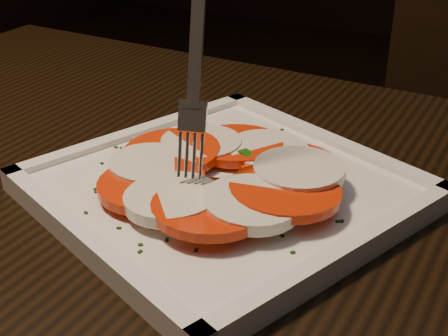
{
  "coord_description": "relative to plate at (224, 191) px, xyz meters",
  "views": [
    {
      "loc": [
        0.06,
        -0.62,
        1.03
      ],
      "look_at": [
        -0.15,
        -0.21,
        0.78
      ],
      "focal_mm": 50.0,
      "sensor_mm": 36.0,
      "label": 1
    }
  ],
  "objects": [
    {
      "name": "caprese_salad",
      "position": [
        0.0,
        -0.0,
        0.02
      ],
      "size": [
        0.24,
        0.25,
        0.02
      ],
      "color": "red",
      "rests_on": "plate"
    },
    {
      "name": "plate",
      "position": [
        0.0,
        0.0,
        0.0
      ],
      "size": [
        0.37,
        0.37,
        0.01
      ],
      "primitive_type": "cube",
      "rotation": [
        0.0,
        0.0,
        -0.39
      ],
      "color": "white",
      "rests_on": "table"
    },
    {
      "name": "fork",
      "position": [
        -0.02,
        -0.0,
        0.13
      ],
      "size": [
        0.04,
        0.07,
        0.2
      ],
      "primitive_type": null,
      "rotation": [
        0.0,
        0.0,
        0.25
      ],
      "color": "white",
      "rests_on": "caprese_salad"
    }
  ]
}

